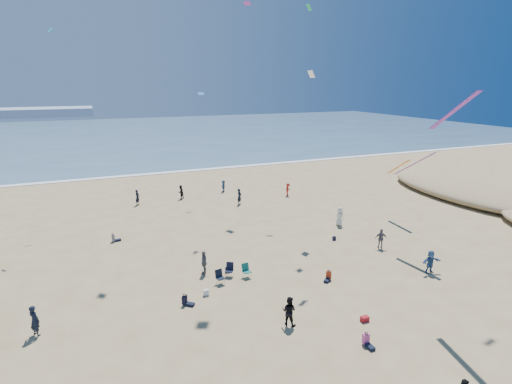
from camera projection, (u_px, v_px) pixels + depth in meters
name	position (u px, v px, depth m)	size (l,w,h in m)	color
ground	(282.00, 364.00, 19.43)	(220.00, 220.00, 0.00)	tan
ocean	(120.00, 135.00, 103.88)	(220.00, 100.00, 0.06)	#476B84
surf_line	(148.00, 174.00, 59.43)	(220.00, 1.20, 0.08)	white
standing_flyers	(262.00, 232.00, 34.34)	(33.27, 37.97, 1.82)	black
seated_group	(264.00, 298.00, 24.66)	(14.29, 26.28, 0.84)	silver
chair_cluster	(232.00, 273.00, 27.69)	(2.69, 1.57, 1.00)	black
white_tote	(206.00, 293.00, 25.68)	(0.35, 0.20, 0.40)	white
black_backpack	(228.00, 270.00, 28.80)	(0.30, 0.22, 0.38)	black
cooler	(365.00, 319.00, 22.91)	(0.45, 0.30, 0.30)	maroon
navy_bag	(334.00, 238.00, 34.70)	(0.28, 0.18, 0.34)	black
kites_aloft	(307.00, 62.00, 31.64)	(37.82, 35.10, 28.34)	purple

